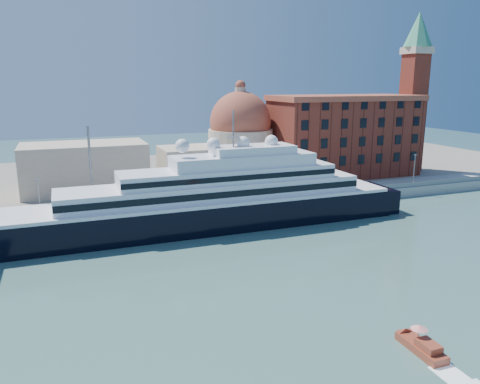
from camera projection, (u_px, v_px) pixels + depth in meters
name	position (u px, v px, depth m)	size (l,w,h in m)	color
ground	(243.00, 269.00, 73.80)	(400.00, 400.00, 0.00)	#3B6665
quay	(187.00, 209.00, 104.41)	(180.00, 10.00, 2.50)	gray
land	(153.00, 176.00, 141.72)	(260.00, 72.00, 2.00)	slate
quay_fence	(192.00, 206.00, 99.89)	(180.00, 0.10, 1.20)	slate
superyacht	(192.00, 206.00, 92.98)	(91.90, 12.74, 27.47)	black
water_taxi	(422.00, 346.00, 50.98)	(2.28, 6.38, 3.01)	maroon
warehouse	(344.00, 135.00, 136.06)	(43.00, 19.00, 23.25)	maroon
campanile	(414.00, 82.00, 141.02)	(8.40, 8.40, 47.00)	maroon
church	(187.00, 150.00, 125.98)	(66.00, 18.00, 25.50)	beige
lamp_posts	(129.00, 177.00, 96.44)	(120.80, 2.40, 18.00)	slate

